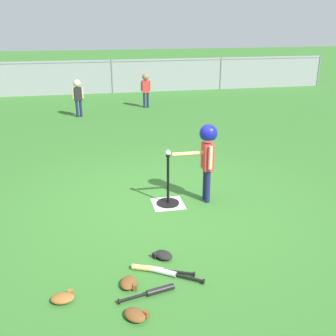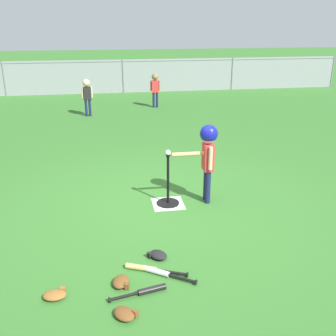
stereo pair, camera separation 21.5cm
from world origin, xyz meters
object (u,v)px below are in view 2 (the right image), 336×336
at_px(baseball_on_tee, 168,153).
at_px(fielder_deep_left, 87,92).
at_px(fielder_deep_center, 155,86).
at_px(glove_tossed_aside, 125,314).
at_px(batting_tee, 168,196).
at_px(spare_bat_silver, 162,273).
at_px(glove_near_bats, 55,295).
at_px(glove_outfield_drop, 158,255).
at_px(batter_child, 208,148).
at_px(spare_bat_black, 146,291).
at_px(spare_bat_wood, 147,269).
at_px(glove_by_plate, 121,282).

bearing_deg(baseball_on_tee, fielder_deep_left, 102.32).
height_order(fielder_deep_center, glove_tossed_aside, fielder_deep_center).
xyz_separation_m(batting_tee, spare_bat_silver, (-0.34, -1.65, -0.09)).
height_order(glove_near_bats, glove_outfield_drop, same).
xyz_separation_m(baseball_on_tee, fielder_deep_left, (-1.25, 5.72, -0.14)).
relative_size(batting_tee, batter_child, 0.65).
height_order(batting_tee, spare_bat_black, batting_tee).
relative_size(batting_tee, spare_bat_wood, 1.16).
distance_m(spare_bat_black, glove_near_bats, 0.86).
relative_size(batting_tee, fielder_deep_center, 0.74).
bearing_deg(glove_tossed_aside, spare_bat_silver, 53.23).
distance_m(glove_near_bats, glove_outfield_drop, 1.18).
relative_size(batting_tee, spare_bat_black, 1.30).
relative_size(baseball_on_tee, spare_bat_black, 0.13).
distance_m(batter_child, fielder_deep_center, 6.53).
distance_m(fielder_deep_center, glove_near_bats, 8.64).
relative_size(baseball_on_tee, glove_outfield_drop, 0.27).
bearing_deg(fielder_deep_left, batter_child, -72.48).
height_order(baseball_on_tee, fielder_deep_center, fielder_deep_center).
bearing_deg(batter_child, fielder_deep_left, 107.52).
xyz_separation_m(batting_tee, spare_bat_wood, (-0.48, -1.56, -0.09)).
bearing_deg(glove_by_plate, batting_tee, 66.35).
bearing_deg(spare_bat_wood, spare_bat_black, -98.87).
height_order(spare_bat_silver, glove_outfield_drop, glove_outfield_drop).
distance_m(batter_child, glove_tossed_aside, 2.68).
height_order(fielder_deep_center, spare_bat_black, fielder_deep_center).
xyz_separation_m(spare_bat_silver, spare_bat_black, (-0.19, -0.26, 0.00)).
bearing_deg(batting_tee, spare_bat_silver, -101.66).
bearing_deg(batter_child, batting_tee, 179.75).
distance_m(fielder_deep_center, glove_outfield_drop, 7.94).
bearing_deg(spare_bat_silver, fielder_deep_center, 82.79).
bearing_deg(spare_bat_silver, fielder_deep_left, 97.03).
height_order(fielder_deep_center, glove_by_plate, fielder_deep_center).
bearing_deg(baseball_on_tee, glove_tossed_aside, -108.88).
distance_m(baseball_on_tee, spare_bat_silver, 1.84).
distance_m(spare_bat_black, glove_outfield_drop, 0.62).
xyz_separation_m(batter_child, spare_bat_black, (-1.09, -1.91, -0.78)).
distance_m(batter_child, glove_outfield_drop, 1.77).
distance_m(fielder_deep_left, spare_bat_silver, 7.45).
distance_m(glove_near_bats, glove_tossed_aside, 0.74).
height_order(batting_tee, glove_by_plate, batting_tee).
height_order(glove_near_bats, glove_tossed_aside, same).
distance_m(fielder_deep_center, spare_bat_wood, 8.19).
bearing_deg(spare_bat_wood, glove_near_bats, -162.94).
distance_m(batter_child, spare_bat_black, 2.33).
xyz_separation_m(fielder_deep_center, spare_bat_black, (-1.23, -8.44, -0.61)).
bearing_deg(glove_outfield_drop, fielder_deep_left, 97.41).
height_order(batter_child, glove_near_bats, batter_child).
bearing_deg(glove_outfield_drop, spare_bat_silver, -91.36).
distance_m(spare_bat_silver, glove_by_plate, 0.43).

